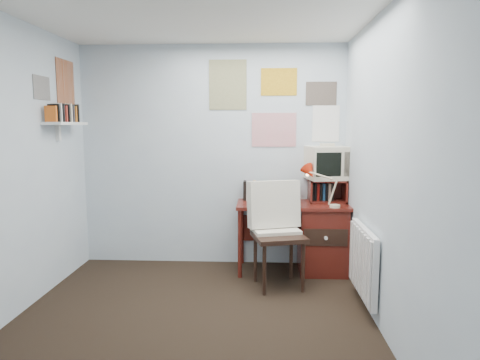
{
  "coord_description": "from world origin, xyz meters",
  "views": [
    {
      "loc": [
        0.55,
        -3.12,
        1.61
      ],
      "look_at": [
        0.35,
        1.03,
        1.07
      ],
      "focal_mm": 32.0,
      "sensor_mm": 36.0,
      "label": 1
    }
  ],
  "objects_px": {
    "desk_chair": "(279,237)",
    "desk_lamp": "(335,189)",
    "tv_riser": "(327,191)",
    "crt_tv": "(327,161)",
    "wall_shelf": "(66,123)",
    "desk": "(317,235)",
    "radiator": "(364,261)"
  },
  "relations": [
    {
      "from": "crt_tv",
      "to": "wall_shelf",
      "type": "xyz_separation_m",
      "value": [
        -2.68,
        -0.51,
        0.41
      ]
    },
    {
      "from": "tv_riser",
      "to": "wall_shelf",
      "type": "xyz_separation_m",
      "value": [
        -2.69,
        -0.49,
        0.74
      ]
    },
    {
      "from": "tv_riser",
      "to": "radiator",
      "type": "height_order",
      "value": "tv_riser"
    },
    {
      "from": "desk",
      "to": "radiator",
      "type": "xyz_separation_m",
      "value": [
        0.29,
        -0.93,
        0.01
      ]
    },
    {
      "from": "desk_chair",
      "to": "tv_riser",
      "type": "height_order",
      "value": "desk_chair"
    },
    {
      "from": "desk_chair",
      "to": "desk",
      "type": "bearing_deg",
      "value": 33.3
    },
    {
      "from": "desk_chair",
      "to": "radiator",
      "type": "height_order",
      "value": "desk_chair"
    },
    {
      "from": "radiator",
      "to": "desk_chair",
      "type": "bearing_deg",
      "value": 148.06
    },
    {
      "from": "desk_lamp",
      "to": "wall_shelf",
      "type": "bearing_deg",
      "value": 171.62
    },
    {
      "from": "desk_lamp",
      "to": "wall_shelf",
      "type": "relative_size",
      "value": 0.63
    },
    {
      "from": "radiator",
      "to": "desk",
      "type": "bearing_deg",
      "value": 107.24
    },
    {
      "from": "desk_chair",
      "to": "tv_riser",
      "type": "bearing_deg",
      "value": 32.36
    },
    {
      "from": "desk_chair",
      "to": "desk_lamp",
      "type": "distance_m",
      "value": 0.78
    },
    {
      "from": "wall_shelf",
      "to": "desk_chair",
      "type": "bearing_deg",
      "value": -2.64
    },
    {
      "from": "desk_chair",
      "to": "crt_tv",
      "type": "relative_size",
      "value": 2.45
    },
    {
      "from": "tv_riser",
      "to": "radiator",
      "type": "xyz_separation_m",
      "value": [
        0.17,
        -1.04,
        -0.47
      ]
    },
    {
      "from": "desk_chair",
      "to": "wall_shelf",
      "type": "xyz_separation_m",
      "value": [
        -2.14,
        0.1,
        1.11
      ]
    },
    {
      "from": "desk_lamp",
      "to": "tv_riser",
      "type": "xyz_separation_m",
      "value": [
        -0.03,
        0.33,
        -0.07
      ]
    },
    {
      "from": "desk",
      "to": "wall_shelf",
      "type": "xyz_separation_m",
      "value": [
        -2.57,
        -0.38,
        1.21
      ]
    },
    {
      "from": "desk",
      "to": "desk_chair",
      "type": "distance_m",
      "value": 0.66
    },
    {
      "from": "desk",
      "to": "crt_tv",
      "type": "distance_m",
      "value": 0.82
    },
    {
      "from": "desk_lamp",
      "to": "desk",
      "type": "bearing_deg",
      "value": 112.62
    },
    {
      "from": "tv_riser",
      "to": "radiator",
      "type": "distance_m",
      "value": 1.15
    },
    {
      "from": "desk_chair",
      "to": "crt_tv",
      "type": "distance_m",
      "value": 1.08
    },
    {
      "from": "desk_lamp",
      "to": "radiator",
      "type": "height_order",
      "value": "desk_lamp"
    },
    {
      "from": "crt_tv",
      "to": "wall_shelf",
      "type": "bearing_deg",
      "value": 179.4
    },
    {
      "from": "desk",
      "to": "wall_shelf",
      "type": "height_order",
      "value": "wall_shelf"
    },
    {
      "from": "crt_tv",
      "to": "radiator",
      "type": "bearing_deg",
      "value": -91.86
    },
    {
      "from": "desk_chair",
      "to": "desk_lamp",
      "type": "relative_size",
      "value": 2.62
    },
    {
      "from": "desk",
      "to": "radiator",
      "type": "distance_m",
      "value": 0.97
    },
    {
      "from": "desk_lamp",
      "to": "radiator",
      "type": "distance_m",
      "value": 0.9
    },
    {
      "from": "tv_riser",
      "to": "desk_lamp",
      "type": "bearing_deg",
      "value": -84.52
    }
  ]
}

